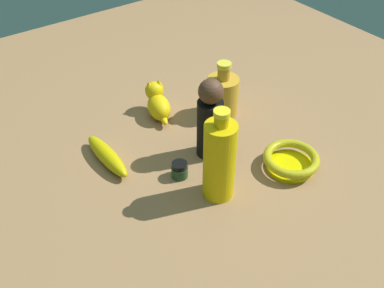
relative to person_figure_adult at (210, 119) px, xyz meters
name	(u,v)px	position (x,y,z in m)	size (l,w,h in m)	color
ground	(192,158)	(0.01, 0.05, -0.11)	(2.00, 2.00, 0.00)	#936D47
person_figure_adult	(210,119)	(0.00, 0.00, 0.00)	(0.09, 0.09, 0.23)	black
banana	(107,156)	(0.13, 0.24, -0.09)	(0.19, 0.04, 0.04)	#C3B008
bottle_tall	(219,160)	(-0.13, 0.07, 0.00)	(0.08, 0.08, 0.25)	#D6B508
cat_figurine	(158,102)	(0.23, 0.02, -0.07)	(0.14, 0.09, 0.10)	#DFB90D
bowl	(291,160)	(-0.17, -0.13, -0.09)	(0.14, 0.14, 0.04)	#D7CB05
nail_polish_jar	(180,170)	(-0.03, 0.12, -0.09)	(0.04, 0.04, 0.04)	#1D4024
bottle_short	(223,95)	(0.12, -0.14, -0.05)	(0.09, 0.09, 0.17)	gold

